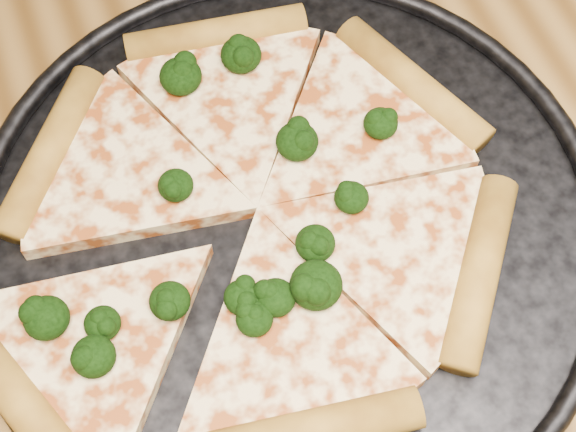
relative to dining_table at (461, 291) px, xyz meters
name	(u,v)px	position (x,y,z in m)	size (l,w,h in m)	color
dining_table	(461,291)	(0.00, 0.00, 0.00)	(1.20, 0.90, 0.75)	brown
pizza_pan	(288,222)	(-0.11, 0.05, 0.10)	(0.40, 0.40, 0.02)	black
pizza	(250,216)	(-0.14, 0.06, 0.11)	(0.36, 0.32, 0.02)	#FFE09C
broccoli_florets	(231,220)	(-0.15, 0.06, 0.12)	(0.25, 0.20, 0.02)	black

